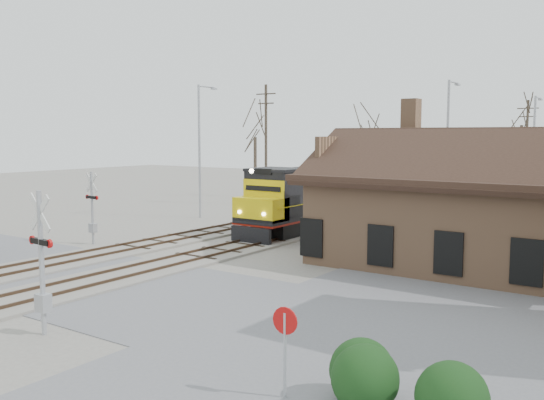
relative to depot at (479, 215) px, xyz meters
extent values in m
plane|color=gray|center=(-11.99, -12.00, -2.41)|extent=(140.00, 140.00, 0.00)
cube|color=slate|center=(-11.99, -12.00, -2.39)|extent=(60.00, 9.00, 0.03)
cube|color=gray|center=(-11.99, 3.00, -2.35)|extent=(3.40, 90.00, 0.12)
cube|color=#473323|center=(-12.71, 3.00, -2.24)|extent=(0.08, 90.00, 0.14)
cube|color=#473323|center=(-11.27, 3.00, -2.24)|extent=(0.08, 90.00, 0.14)
cube|color=gray|center=(-16.49, 3.00, -2.35)|extent=(3.40, 90.00, 0.12)
cube|color=#473323|center=(-17.21, 3.00, -2.24)|extent=(0.08, 90.00, 0.14)
cube|color=#473323|center=(-15.77, 3.00, -2.24)|extent=(0.08, 90.00, 0.14)
cube|color=#9F7252|center=(0.01, 0.00, -0.41)|extent=(14.00, 8.00, 4.00)
cube|color=black|center=(0.01, 0.00, 1.69)|extent=(15.20, 9.20, 0.30)
cube|color=black|center=(0.01, -2.30, 2.69)|extent=(15.00, 4.71, 2.66)
cube|color=black|center=(0.01, 2.30, 2.69)|extent=(15.00, 4.71, 2.66)
cube|color=#9F7252|center=(-3.99, 1.50, 4.39)|extent=(0.80, 0.80, 2.20)
cube|color=black|center=(-11.99, 1.92, -1.89)|extent=(2.33, 3.73, 0.93)
cube|color=black|center=(-11.99, 14.05, -1.89)|extent=(2.33, 3.73, 0.93)
cube|color=black|center=(-11.99, 7.98, -1.15)|extent=(2.80, 18.66, 0.33)
cube|color=maroon|center=(-11.99, 7.98, -1.35)|extent=(2.82, 18.66, 0.11)
cube|color=black|center=(-11.99, 9.15, 0.30)|extent=(2.43, 13.53, 2.61)
cube|color=black|center=(-11.99, 1.08, 0.30)|extent=(2.80, 2.61, 2.61)
cube|color=yellow|center=(-11.99, -0.51, -0.49)|extent=(2.80, 1.68, 1.31)
cube|color=black|center=(-11.99, -1.45, -1.89)|extent=(2.61, 0.25, 0.93)
cylinder|color=#FFF2CC|center=(-11.99, -1.37, 1.70)|extent=(0.26, 0.10, 0.26)
cube|color=black|center=(-11.99, 21.08, -1.89)|extent=(2.33, 3.73, 0.93)
cube|color=black|center=(-11.99, 33.21, -1.89)|extent=(2.33, 3.73, 0.93)
cube|color=black|center=(-11.99, 27.15, -1.15)|extent=(2.80, 18.66, 0.33)
cube|color=maroon|center=(-11.99, 27.15, -1.35)|extent=(2.82, 18.66, 0.11)
cube|color=black|center=(-11.99, 28.31, 0.30)|extent=(2.43, 13.53, 2.61)
cube|color=black|center=(-11.99, 20.24, 0.30)|extent=(2.80, 2.61, 2.61)
cube|color=black|center=(-11.99, 18.65, -0.49)|extent=(2.80, 1.68, 1.31)
cube|color=black|center=(-11.99, 17.71, -1.89)|extent=(2.61, 0.25, 0.93)
cylinder|color=#A5A8AD|center=(-8.03, -17.22, -0.19)|extent=(0.16, 0.16, 4.44)
cube|color=silver|center=(-8.03, -17.22, 1.37)|extent=(1.16, 0.15, 1.16)
cube|color=silver|center=(-8.03, -17.22, 1.37)|extent=(1.16, 0.15, 1.16)
cube|color=black|center=(-8.03, -17.22, 0.48)|extent=(1.01, 0.24, 0.17)
cylinder|color=#B20C0C|center=(-8.52, -17.18, 0.48)|extent=(0.27, 0.10, 0.27)
cylinder|color=#B20C0C|center=(-7.53, -17.27, 0.48)|extent=(0.27, 0.10, 0.27)
cube|color=#A5A8AD|center=(-8.03, -17.22, -1.41)|extent=(0.44, 0.33, 0.55)
cylinder|color=#A5A8AD|center=(-19.31, -6.36, -0.38)|extent=(0.14, 0.14, 4.06)
cube|color=silver|center=(-19.31, -6.36, 1.04)|extent=(1.06, 0.14, 1.06)
cube|color=silver|center=(-19.31, -6.36, 1.04)|extent=(1.06, 0.14, 1.06)
cube|color=black|center=(-19.31, -6.36, 0.23)|extent=(0.92, 0.23, 0.15)
cylinder|color=#B20C0C|center=(-18.86, -6.41, 0.23)|extent=(0.25, 0.10, 0.24)
cylinder|color=#B20C0C|center=(-19.77, -6.32, 0.23)|extent=(0.25, 0.10, 0.24)
cube|color=#A5A8AD|center=(-19.31, -6.36, -1.49)|extent=(0.41, 0.30, 0.51)
cylinder|color=#A5A8AD|center=(0.53, -16.76, -1.38)|extent=(0.07, 0.07, 2.05)
cylinder|color=#B20C0C|center=(0.53, -16.76, -0.54)|extent=(0.65, 0.05, 0.65)
sphere|color=black|center=(2.06, -15.89, -1.66)|extent=(1.49, 1.49, 1.49)
sphere|color=black|center=(2.33, -16.28, -1.65)|extent=(1.52, 1.52, 1.52)
sphere|color=black|center=(4.24, -16.18, -1.65)|extent=(1.51, 1.51, 1.51)
cylinder|color=#A5A8AD|center=(-21.66, 5.19, 2.43)|extent=(0.18, 0.18, 9.67)
cylinder|color=#A5A8AD|center=(-21.66, 6.09, 7.16)|extent=(0.12, 1.80, 0.12)
cube|color=#A5A8AD|center=(-21.66, 6.89, 7.06)|extent=(0.25, 0.50, 0.12)
cylinder|color=#A5A8AD|center=(-5.38, 11.14, 2.40)|extent=(0.18, 0.18, 9.62)
cylinder|color=#A5A8AD|center=(-5.38, 12.04, 7.11)|extent=(0.12, 1.80, 0.12)
cube|color=#A5A8AD|center=(-5.38, 12.84, 7.01)|extent=(0.25, 0.50, 0.12)
cylinder|color=#A5A8AD|center=(-2.02, 20.49, 2.07)|extent=(0.18, 0.18, 8.95)
cylinder|color=#A5A8AD|center=(-2.02, 21.39, 6.44)|extent=(0.12, 1.80, 0.12)
cube|color=#A5A8AD|center=(-2.02, 22.19, 6.34)|extent=(0.25, 0.50, 0.12)
cylinder|color=#382D23|center=(-22.49, 14.69, 2.77)|extent=(0.24, 0.24, 10.35)
cube|color=#382D23|center=(-22.49, 14.69, 7.14)|extent=(2.00, 0.10, 0.10)
cube|color=#382D23|center=(-22.49, 14.69, 6.34)|extent=(1.60, 0.10, 0.10)
cylinder|color=#382D23|center=(-5.69, 35.08, 2.31)|extent=(0.24, 0.24, 9.43)
cube|color=#382D23|center=(-5.69, 35.08, 6.22)|extent=(2.00, 0.10, 0.10)
cube|color=#382D23|center=(-5.69, 35.08, 5.42)|extent=(1.60, 0.10, 0.10)
cylinder|color=#382D23|center=(-27.27, 19.56, 0.51)|extent=(0.32, 0.32, 5.84)
cylinder|color=#382D23|center=(-19.71, 28.24, 0.43)|extent=(0.32, 0.32, 5.68)
cylinder|color=#382D23|center=(-6.10, 34.63, 1.10)|extent=(0.32, 0.32, 7.00)
camera|label=1|loc=(8.01, -27.96, 3.70)|focal=40.00mm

